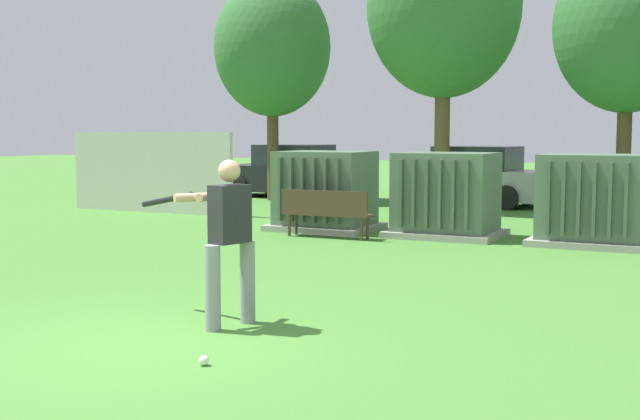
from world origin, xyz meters
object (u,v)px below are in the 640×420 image
batter (226,233)px  parked_car_leftmost (291,173)px  transformer_west (325,192)px  transformer_mid_west (446,196)px  park_bench (326,210)px  parked_car_left_of_center (473,178)px  sports_ball (204,360)px  transformer_mid_east (593,201)px

batter → parked_car_leftmost: bearing=116.4°
transformer_west → parked_car_leftmost: bearing=123.4°
transformer_mid_west → batter: bearing=-88.0°
transformer_mid_west → park_bench: size_ratio=1.17×
parked_car_left_of_center → park_bench: bearing=-93.5°
transformer_mid_west → parked_car_left_of_center: 7.06m
sports_ball → parked_car_leftmost: 18.49m
transformer_mid_west → batter: batter is taller
transformer_mid_east → parked_car_leftmost: size_ratio=0.49×
transformer_west → transformer_mid_west: same height
park_bench → parked_car_left_of_center: size_ratio=0.41×
transformer_mid_west → transformer_mid_east: same height
transformer_mid_west → transformer_mid_east: bearing=0.7°
sports_ball → parked_car_left_of_center: bearing=98.3°
parked_car_leftmost → transformer_mid_east: bearing=-35.2°
transformer_west → park_bench: size_ratio=1.17×
transformer_mid_west → transformer_mid_east: size_ratio=1.00×
transformer_mid_west → parked_car_leftmost: 10.15m
transformer_west → transformer_mid_west: 2.57m
transformer_west → sports_ball: (3.48, -9.42, -0.74)m
parked_car_left_of_center → transformer_west: bearing=-98.9°
park_bench → transformer_mid_east: bearing=15.1°
transformer_west → transformer_mid_east: size_ratio=1.00×
transformer_mid_west → sports_ball: (0.92, -9.49, -0.74)m
transformer_mid_east → batter: batter is taller
transformer_west → parked_car_left_of_center: size_ratio=0.48×
sports_ball → parked_car_leftmost: (-8.20, 16.56, 0.71)m
transformer_mid_west → transformer_mid_east: (2.72, 0.03, 0.00)m
sports_ball → parked_car_left_of_center: (-2.39, 16.39, 0.71)m
transformer_mid_west → parked_car_leftmost: size_ratio=0.49×
batter → sports_ball: (0.63, -1.35, -0.93)m
transformer_mid_west → batter: (0.28, -8.14, 0.19)m
batter → transformer_west: bearing=109.4°
transformer_mid_west → parked_car_left_of_center: size_ratio=0.48×
park_bench → parked_car_leftmost: 9.87m
batter → sports_ball: 1.75m
parked_car_leftmost → parked_car_left_of_center: bearing=-1.7°
parked_car_leftmost → sports_ball: bearing=-63.7°
transformer_west → parked_car_leftmost: size_ratio=0.49×
transformer_mid_west → parked_car_left_of_center: bearing=102.1°
transformer_mid_east → sports_ball: (-1.80, -9.52, -0.74)m
transformer_mid_east → sports_ball: 9.72m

